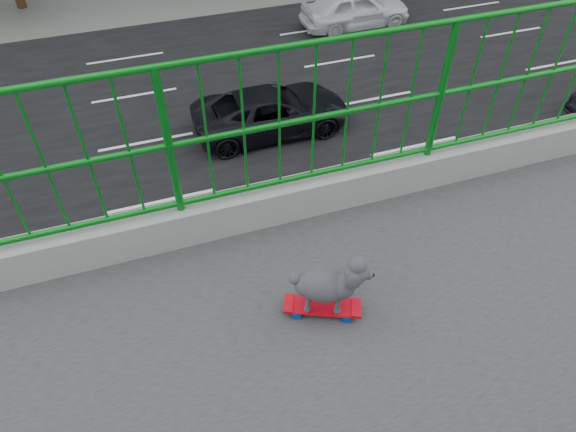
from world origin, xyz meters
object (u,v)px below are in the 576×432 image
(skateboard, at_px, (322,307))
(car_4, at_px, (355,8))
(poodle, at_px, (329,283))
(car_2, at_px, (272,111))
(car_0, at_px, (36,330))

(skateboard, distance_m, car_4, 21.45)
(poodle, relative_size, car_4, 0.10)
(skateboard, xyz_separation_m, car_2, (-11.97, 3.32, -6.35))
(skateboard, height_order, car_0, skateboard)
(car_2, bearing_deg, poodle, 164.63)
(car_0, bearing_deg, car_2, 132.09)
(poodle, height_order, car_2, poodle)
(skateboard, bearing_deg, car_0, -122.16)
(car_2, relative_size, car_4, 1.08)
(skateboard, xyz_separation_m, car_0, (-5.57, -3.77, -6.25))
(car_0, relative_size, car_2, 0.93)
(skateboard, height_order, car_2, skateboard)
(skateboard, height_order, car_4, skateboard)
(skateboard, bearing_deg, car_4, 177.31)
(skateboard, bearing_deg, car_2, -171.73)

